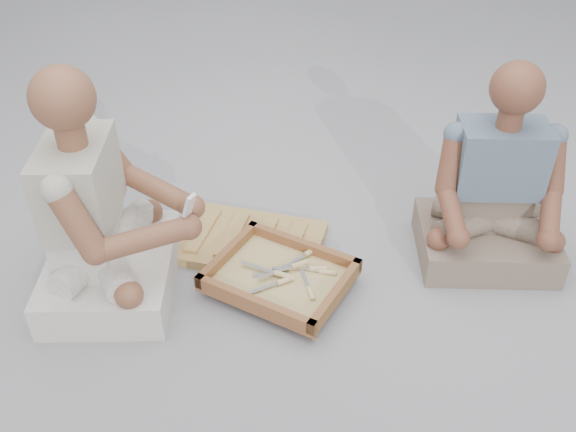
% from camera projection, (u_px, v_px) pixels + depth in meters
% --- Properties ---
extents(ground, '(60.00, 60.00, 0.00)m').
position_uv_depth(ground, '(271.00, 307.00, 2.51)').
color(ground, '#98989D').
rests_on(ground, ground).
extents(carved_panel, '(0.64, 0.43, 0.04)m').
position_uv_depth(carved_panel, '(248.00, 242.00, 2.80)').
color(carved_panel, olive).
rests_on(carved_panel, ground).
extents(tool_tray, '(0.62, 0.55, 0.07)m').
position_uv_depth(tool_tray, '(280.00, 277.00, 2.55)').
color(tool_tray, brown).
rests_on(tool_tray, carved_panel).
extents(chisel_0, '(0.11, 0.20, 0.02)m').
position_uv_depth(chisel_0, '(310.00, 290.00, 2.48)').
color(chisel_0, silver).
rests_on(chisel_0, tool_tray).
extents(chisel_1, '(0.18, 0.16, 0.02)m').
position_uv_depth(chisel_1, '(295.00, 266.00, 2.57)').
color(chisel_1, silver).
rests_on(chisel_1, tool_tray).
extents(chisel_2, '(0.22, 0.06, 0.02)m').
position_uv_depth(chisel_2, '(278.00, 273.00, 2.54)').
color(chisel_2, silver).
rests_on(chisel_2, tool_tray).
extents(chisel_3, '(0.18, 0.16, 0.02)m').
position_uv_depth(chisel_3, '(280.00, 282.00, 2.51)').
color(chisel_3, silver).
rests_on(chisel_3, tool_tray).
extents(chisel_4, '(0.22, 0.02, 0.02)m').
position_uv_depth(chisel_4, '(322.00, 272.00, 2.57)').
color(chisel_4, silver).
rests_on(chisel_4, tool_tray).
extents(chisel_5, '(0.20, 0.12, 0.02)m').
position_uv_depth(chisel_5, '(292.00, 268.00, 2.59)').
color(chisel_5, silver).
rests_on(chisel_5, tool_tray).
extents(chisel_6, '(0.22, 0.06, 0.02)m').
position_uv_depth(chisel_6, '(313.00, 269.00, 2.58)').
color(chisel_6, silver).
rests_on(chisel_6, tool_tray).
extents(chisel_7, '(0.14, 0.19, 0.02)m').
position_uv_depth(chisel_7, '(307.00, 253.00, 2.64)').
color(chisel_7, silver).
rests_on(chisel_7, tool_tray).
extents(wood_chip_0, '(0.02, 0.02, 0.00)m').
position_uv_depth(wood_chip_0, '(302.00, 267.00, 2.69)').
color(wood_chip_0, tan).
rests_on(wood_chip_0, ground).
extents(wood_chip_1, '(0.02, 0.02, 0.00)m').
position_uv_depth(wood_chip_1, '(318.00, 251.00, 2.78)').
color(wood_chip_1, tan).
rests_on(wood_chip_1, ground).
extents(wood_chip_2, '(0.02, 0.02, 0.00)m').
position_uv_depth(wood_chip_2, '(320.00, 255.00, 2.76)').
color(wood_chip_2, tan).
rests_on(wood_chip_2, ground).
extents(wood_chip_3, '(0.02, 0.02, 0.00)m').
position_uv_depth(wood_chip_3, '(328.00, 250.00, 2.78)').
color(wood_chip_3, tan).
rests_on(wood_chip_3, ground).
extents(wood_chip_4, '(0.02, 0.02, 0.00)m').
position_uv_depth(wood_chip_4, '(281.00, 259.00, 2.74)').
color(wood_chip_4, tan).
rests_on(wood_chip_4, ground).
extents(wood_chip_5, '(0.02, 0.02, 0.00)m').
position_uv_depth(wood_chip_5, '(223.00, 242.00, 2.83)').
color(wood_chip_5, tan).
rests_on(wood_chip_5, ground).
extents(wood_chip_6, '(0.02, 0.02, 0.00)m').
position_uv_depth(wood_chip_6, '(291.00, 230.00, 2.90)').
color(wood_chip_6, tan).
rests_on(wood_chip_6, ground).
extents(wood_chip_7, '(0.02, 0.02, 0.00)m').
position_uv_depth(wood_chip_7, '(234.00, 227.00, 2.92)').
color(wood_chip_7, tan).
rests_on(wood_chip_7, ground).
extents(wood_chip_8, '(0.02, 0.02, 0.00)m').
position_uv_depth(wood_chip_8, '(262.00, 257.00, 2.75)').
color(wood_chip_8, tan).
rests_on(wood_chip_8, ground).
extents(wood_chip_9, '(0.02, 0.02, 0.00)m').
position_uv_depth(wood_chip_9, '(315.00, 339.00, 2.37)').
color(wood_chip_9, tan).
rests_on(wood_chip_9, ground).
extents(craftsman, '(0.70, 0.71, 0.95)m').
position_uv_depth(craftsman, '(101.00, 223.00, 2.41)').
color(craftsman, silver).
rests_on(craftsman, ground).
extents(companion, '(0.63, 0.54, 0.86)m').
position_uv_depth(companion, '(494.00, 198.00, 2.60)').
color(companion, '#7C6B59').
rests_on(companion, ground).
extents(mobile_phone, '(0.06, 0.05, 0.10)m').
position_uv_depth(mobile_phone, '(189.00, 205.00, 2.29)').
color(mobile_phone, silver).
rests_on(mobile_phone, craftsman).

